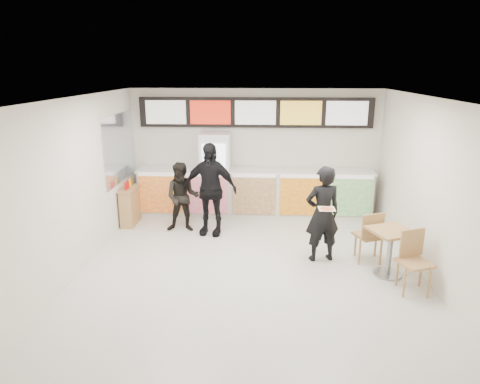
# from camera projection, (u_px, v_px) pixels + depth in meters

# --- Properties ---
(floor) EXTENTS (7.00, 7.00, 0.00)m
(floor) POSITION_uv_depth(u_px,v_px,m) (250.00, 274.00, 7.46)
(floor) COLOR beige
(floor) RESTS_ON ground
(ceiling) EXTENTS (7.00, 7.00, 0.00)m
(ceiling) POSITION_uv_depth(u_px,v_px,m) (251.00, 99.00, 6.63)
(ceiling) COLOR white
(ceiling) RESTS_ON wall_back
(wall_back) EXTENTS (6.00, 0.00, 6.00)m
(wall_back) POSITION_uv_depth(u_px,v_px,m) (255.00, 152.00, 10.40)
(wall_back) COLOR silver
(wall_back) RESTS_ON floor
(wall_left) EXTENTS (0.00, 7.00, 7.00)m
(wall_left) POSITION_uv_depth(u_px,v_px,m) (73.00, 189.00, 7.20)
(wall_left) COLOR silver
(wall_left) RESTS_ON floor
(wall_right) EXTENTS (0.00, 7.00, 7.00)m
(wall_right) POSITION_uv_depth(u_px,v_px,m) (436.00, 194.00, 6.89)
(wall_right) COLOR silver
(wall_right) RESTS_ON floor
(service_counter) EXTENTS (5.56, 0.77, 1.14)m
(service_counter) POSITION_uv_depth(u_px,v_px,m) (254.00, 193.00, 10.27)
(service_counter) COLOR silver
(service_counter) RESTS_ON floor
(menu_board) EXTENTS (5.50, 0.14, 0.70)m
(menu_board) POSITION_uv_depth(u_px,v_px,m) (255.00, 112.00, 10.05)
(menu_board) COLOR black
(menu_board) RESTS_ON wall_back
(drinks_fridge) EXTENTS (0.70, 0.67, 2.00)m
(drinks_fridge) POSITION_uv_depth(u_px,v_px,m) (215.00, 175.00, 10.21)
(drinks_fridge) COLOR white
(drinks_fridge) RESTS_ON floor
(mirror_panel) EXTENTS (0.01, 2.00, 1.50)m
(mirror_panel) POSITION_uv_depth(u_px,v_px,m) (120.00, 148.00, 9.48)
(mirror_panel) COLOR #B2B7BF
(mirror_panel) RESTS_ON wall_left
(customer_main) EXTENTS (0.74, 0.58, 1.80)m
(customer_main) POSITION_uv_depth(u_px,v_px,m) (322.00, 214.00, 7.78)
(customer_main) COLOR black
(customer_main) RESTS_ON floor
(customer_left) EXTENTS (0.76, 0.59, 1.53)m
(customer_left) POSITION_uv_depth(u_px,v_px,m) (182.00, 197.00, 9.24)
(customer_left) COLOR black
(customer_left) RESTS_ON floor
(customer_mid) EXTENTS (1.23, 0.68, 1.99)m
(customer_mid) POSITION_uv_depth(u_px,v_px,m) (210.00, 189.00, 9.03)
(customer_mid) COLOR black
(customer_mid) RESTS_ON floor
(pizza_slice) EXTENTS (0.36, 0.36, 0.02)m
(pizza_slice) POSITION_uv_depth(u_px,v_px,m) (327.00, 208.00, 7.27)
(pizza_slice) COLOR beige
(pizza_slice) RESTS_ON customer_main
(cafe_table) EXTENTS (1.05, 1.74, 0.99)m
(cafe_table) POSITION_uv_depth(u_px,v_px,m) (390.00, 244.00, 7.27)
(cafe_table) COLOR tan
(cafe_table) RESTS_ON floor
(condiment_ledge) EXTENTS (0.31, 0.77, 1.02)m
(condiment_ledge) POSITION_uv_depth(u_px,v_px,m) (130.00, 206.00, 9.75)
(condiment_ledge) COLOR tan
(condiment_ledge) RESTS_ON floor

